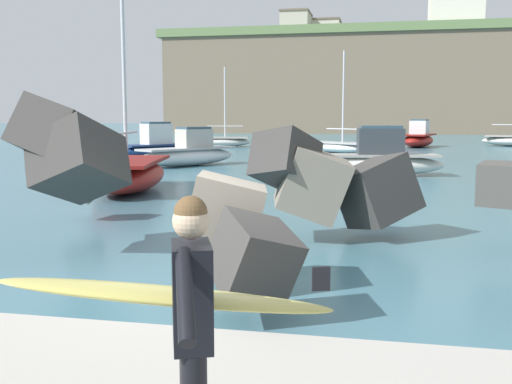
{
  "coord_description": "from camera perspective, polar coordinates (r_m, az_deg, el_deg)",
  "views": [
    {
      "loc": [
        2.27,
        -7.57,
        2.45
      ],
      "look_at": [
        0.63,
        0.5,
        1.4
      ],
      "focal_mm": 41.41,
      "sensor_mm": 36.0,
      "label": 1
    }
  ],
  "objects": [
    {
      "name": "boat_far_centre",
      "position": [
        40.61,
        7.96,
        4.39
      ],
      "size": [
        4.84,
        4.32,
        6.8
      ],
      "color": "white",
      "rests_on": "ground"
    },
    {
      "name": "breakwater_jetty",
      "position": [
        10.32,
        -1.16,
        0.46
      ],
      "size": [
        31.05,
        7.56,
        2.91
      ],
      "color": "#3D3A38",
      "rests_on": "ground"
    },
    {
      "name": "boat_mid_centre",
      "position": [
        49.59,
        15.4,
        5.04
      ],
      "size": [
        3.56,
        5.71,
        2.24
      ],
      "color": "maroon",
      "rests_on": "ground"
    },
    {
      "name": "ground_plane",
      "position": [
        8.27,
        -5.03,
        -9.99
      ],
      "size": [
        400.0,
        400.0,
        0.0
      ],
      "primitive_type": "plane",
      "color": "#42707F"
    },
    {
      "name": "boat_near_centre",
      "position": [
        24.92,
        11.02,
        3.04
      ],
      "size": [
        6.34,
        2.45,
        2.09
      ],
      "color": "beige",
      "rests_on": "ground"
    },
    {
      "name": "boat_mid_right",
      "position": [
        48.35,
        -3.43,
        4.92
      ],
      "size": [
        5.14,
        2.91,
        6.43
      ],
      "color": "beige",
      "rests_on": "ground"
    },
    {
      "name": "boat_far_left",
      "position": [
        19.83,
        -12.12,
        1.69
      ],
      "size": [
        3.12,
        5.7,
        6.05
      ],
      "color": "maroon",
      "rests_on": "ground"
    },
    {
      "name": "station_building_annex",
      "position": [
        103.92,
        18.94,
        15.49
      ],
      "size": [
        6.3,
        5.32,
        5.44
      ],
      "color": "#B2ADA3",
      "rests_on": "headland_bluff"
    },
    {
      "name": "station_building_central",
      "position": [
        96.94,
        18.74,
        16.23
      ],
      "size": [
        8.09,
        4.89,
        5.81
      ],
      "color": "silver",
      "rests_on": "headland_bluff"
    },
    {
      "name": "station_building_east",
      "position": [
        105.66,
        3.9,
        15.6
      ],
      "size": [
        4.92,
        7.49,
        5.03
      ],
      "color": "#B2ADA3",
      "rests_on": "headland_bluff"
    },
    {
      "name": "boat_far_right",
      "position": [
        37.48,
        -9.14,
        4.43
      ],
      "size": [
        4.55,
        6.02,
        2.13
      ],
      "color": "navy",
      "rests_on": "ground"
    },
    {
      "name": "boat_near_left",
      "position": [
        29.74,
        -6.51,
        3.74
      ],
      "size": [
        4.53,
        5.6,
        1.95
      ],
      "color": "white",
      "rests_on": "ground"
    },
    {
      "name": "headland_bluff",
      "position": [
        103.19,
        16.19,
        9.89
      ],
      "size": [
        80.2,
        37.62,
        15.2
      ],
      "color": "#756651",
      "rests_on": "ground"
    },
    {
      "name": "station_building_west",
      "position": [
        111.54,
        6.49,
        15.0
      ],
      "size": [
        6.4,
        6.5,
        4.54
      ],
      "color": "beige",
      "rests_on": "headland_bluff"
    },
    {
      "name": "surfer_with_board",
      "position": [
        3.6,
        -6.81,
        -11.86
      ],
      "size": [
        2.08,
        1.43,
        1.78
      ],
      "color": "black",
      "rests_on": "walkway_path"
    }
  ]
}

